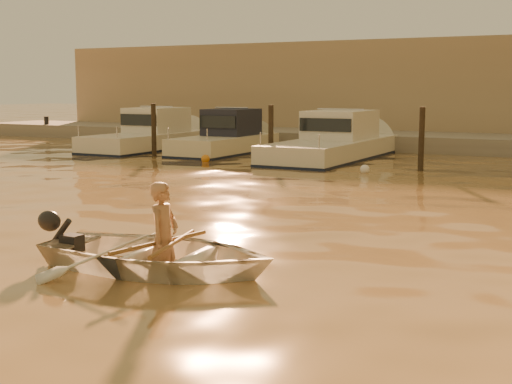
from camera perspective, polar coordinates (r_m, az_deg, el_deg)
The scene contains 17 objects.
ground_plane at distance 10.47m, azimuth -5.89°, elevation -6.08°, with size 160.00×160.00×0.00m, color brown.
dinghy at distance 10.32m, azimuth -7.84°, elevation -4.92°, with size 2.52×3.53×0.73m, color silver.
person at distance 10.22m, azimuth -7.38°, elevation -3.62°, with size 0.58×0.38×1.59m, color #A37451.
outboard_motor at distance 11.12m, azimuth -14.58°, elevation -3.97°, with size 0.90×0.40×0.70m, color black, non-canonical shape.
oar_port at distance 10.16m, azimuth -6.63°, elevation -4.10°, with size 0.06×0.06×2.10m, color brown.
oar_starboard at distance 10.26m, azimuth -7.61°, elevation -4.00°, with size 0.06×0.06×2.10m, color brown.
moored_boat_0 at distance 30.44m, azimuth -8.66°, elevation 4.54°, with size 2.35×7.45×1.75m, color silver, non-canonical shape.
moored_boat_1 at distance 28.37m, azimuth -2.54°, elevation 4.36°, with size 2.12×6.35×1.75m, color beige, non-canonical shape.
moored_boat_2 at distance 26.35m, azimuth 6.13°, elevation 4.01°, with size 2.59×8.58×1.75m, color silver, non-canonical shape.
piling_0 at distance 27.52m, azimuth -8.18°, elevation 4.73°, with size 0.18×0.18×2.20m, color #2D2319.
piling_1 at distance 24.91m, azimuth 1.20°, elevation 4.44°, with size 0.18×0.18×2.20m, color #2D2319.
piling_2 at distance 23.03m, azimuth 13.09°, elevation 3.91°, with size 0.18×0.18×2.20m, color #2D2319.
fender_a at distance 28.29m, azimuth -11.61°, elevation 3.12°, with size 0.30×0.30×0.30m, color white.
fender_b at distance 25.29m, azimuth -4.07°, elevation 2.66°, with size 0.30×0.30×0.30m, color orange.
fender_c at distance 22.19m, azimuth 8.70°, elevation 1.79°, with size 0.30×0.30×0.30m, color white.
quay at distance 30.54m, azimuth 17.13°, elevation 3.39°, with size 52.00×4.00×1.00m, color gray.
waterfront_building at distance 35.86m, azimuth 18.96°, elevation 7.59°, with size 46.00×7.00×4.80m, color #9E8466.
Camera 1 is at (5.66, -8.41, 2.60)m, focal length 50.00 mm.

